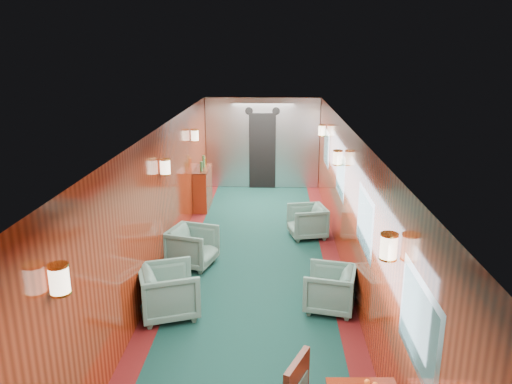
# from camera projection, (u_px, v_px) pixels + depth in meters

# --- Properties ---
(room) EXTENTS (12.00, 12.10, 2.40)m
(room) POSITION_uv_depth(u_px,v_px,m) (252.00, 186.00, 7.36)
(room) COLOR #0E332C
(room) RESTS_ON ground
(bulkhead) EXTENTS (2.98, 0.17, 2.39)m
(bulkhead) POSITION_uv_depth(u_px,v_px,m) (262.00, 144.00, 13.17)
(bulkhead) COLOR silver
(bulkhead) RESTS_ON ground
(windows_right) EXTENTS (0.02, 8.60, 0.80)m
(windows_right) POSITION_uv_depth(u_px,v_px,m) (351.00, 194.00, 7.60)
(windows_right) COLOR #AAABB1
(windows_right) RESTS_ON ground
(wall_sconces) EXTENTS (2.97, 7.97, 0.25)m
(wall_sconces) POSITION_uv_depth(u_px,v_px,m) (254.00, 167.00, 7.86)
(wall_sconces) COLOR #FFEBC6
(wall_sconces) RESTS_ON ground
(credenza) EXTENTS (0.33, 1.06, 1.23)m
(credenza) POSITION_uv_depth(u_px,v_px,m) (203.00, 188.00, 11.60)
(credenza) COLOR maroon
(credenza) RESTS_ON ground
(armchair_left_near) EXTENTS (0.99, 0.98, 0.71)m
(armchair_left_near) POSITION_uv_depth(u_px,v_px,m) (169.00, 291.00, 6.89)
(armchair_left_near) COLOR #1D433E
(armchair_left_near) RESTS_ON ground
(armchair_left_far) EXTENTS (0.92, 0.90, 0.68)m
(armchair_left_far) POSITION_uv_depth(u_px,v_px,m) (192.00, 247.00, 8.50)
(armchair_left_far) COLOR #1D433E
(armchair_left_far) RESTS_ON ground
(armchair_right_near) EXTENTS (0.83, 0.81, 0.63)m
(armchair_right_near) POSITION_uv_depth(u_px,v_px,m) (330.00, 289.00, 7.06)
(armchair_right_near) COLOR #1D433E
(armchair_right_near) RESTS_ON ground
(armchair_right_far) EXTENTS (0.83, 0.81, 0.64)m
(armchair_right_far) POSITION_uv_depth(u_px,v_px,m) (307.00, 222.00, 9.81)
(armchair_right_far) COLOR #1D433E
(armchair_right_far) RESTS_ON ground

